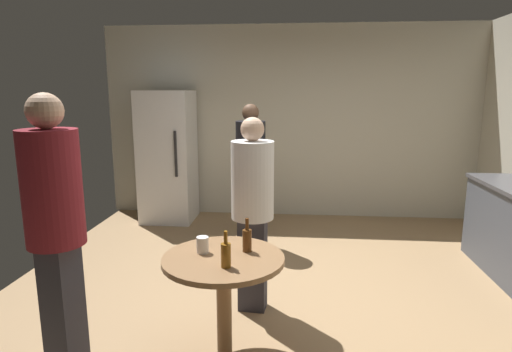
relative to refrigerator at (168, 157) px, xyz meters
name	(u,v)px	position (x,y,z in m)	size (l,w,h in m)	color
ground_plane	(286,303)	(1.69, -2.20, -0.95)	(5.20, 5.20, 0.10)	#9E7C56
wall_back	(291,123)	(1.69, 0.43, 0.45)	(5.32, 0.06, 2.70)	beige
refrigerator	(168,157)	(0.00, 0.00, 0.00)	(0.70, 0.68, 1.80)	white
foreground_table	(224,272)	(1.30, -3.11, -0.27)	(0.80, 0.80, 0.73)	olive
beer_bottle_amber	(226,254)	(1.34, -3.27, -0.08)	(0.06, 0.06, 0.23)	#8C5919
beer_bottle_brown	(247,239)	(1.44, -3.00, -0.08)	(0.06, 0.06, 0.23)	#593314
plastic_cup_white	(203,245)	(1.15, -3.05, -0.11)	(0.08, 0.08, 0.11)	white
person_in_white_shirt	(253,201)	(1.42, -2.41, 0.03)	(0.37, 0.37, 1.60)	#2D2D38
person_in_maroon_shirt	(55,217)	(0.32, -3.35, 0.15)	(0.38, 0.38, 1.79)	#2D2D38
person_in_black_shirt	(251,164)	(1.24, -0.88, 0.07)	(0.38, 0.38, 1.65)	#2D2D38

